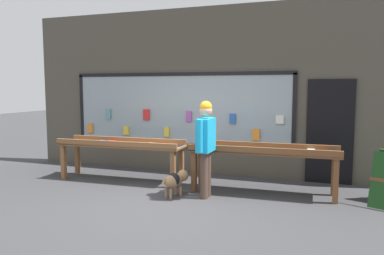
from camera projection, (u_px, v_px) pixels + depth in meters
ground_plane at (165, 202)px, 6.33m from camera, size 40.00×40.00×0.00m
shopfront_facade at (207, 93)px, 8.37m from camera, size 8.81×0.29×3.69m
display_table_left at (121, 147)px, 7.76m from camera, size 2.69×0.77×0.87m
display_table_right at (263, 154)px, 6.78m from camera, size 2.69×0.76×0.90m
person_browsing at (206, 141)px, 6.51m from camera, size 0.23×0.67×1.70m
small_dog at (175, 180)px, 6.65m from camera, size 0.38×0.61×0.45m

